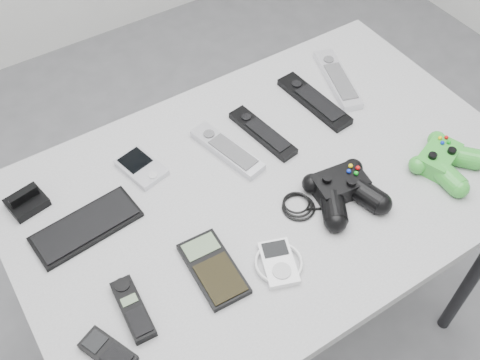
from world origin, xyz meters
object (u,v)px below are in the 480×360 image
mp3_player (279,263)px  remote_silver_b (337,78)px  controller_black (344,189)px  desk (268,200)px  pda (141,167)px  calculator (213,268)px  pda_keyboard (86,226)px  cordless_handset (133,309)px  remote_black_a (262,133)px  mobile_phone (108,352)px  remote_silver_a (227,150)px  remote_black_b (314,101)px  controller_green (445,159)px

mp3_player → remote_silver_b: bearing=59.8°
controller_black → desk: bearing=141.1°
pda → desk: bearing=-53.1°
calculator → mp3_player: 0.13m
pda_keyboard → pda: (0.17, 0.08, 0.00)m
pda → cordless_handset: bearing=-131.8°
remote_black_a → mobile_phone: (-0.54, -0.30, -0.00)m
remote_black_a → controller_black: (0.04, -0.25, 0.02)m
remote_silver_a → remote_silver_b: same height
remote_black_b → calculator: 0.54m
pda → remote_black_b: bearing=-17.6°
remote_silver_a → cordless_handset: bearing=-158.6°
remote_black_b → calculator: remote_black_b is taller
remote_silver_b → controller_black: bearing=-109.3°
desk → pda: pda is taller
calculator → mp3_player: bearing=-24.2°
remote_silver_b → controller_black: 0.39m
calculator → remote_black_b: bearing=33.9°
calculator → remote_black_a: bearing=44.2°
desk → remote_silver_a: (-0.03, 0.13, 0.08)m
remote_black_a → controller_green: size_ratio=1.24×
remote_black_b → cordless_handset: bearing=-161.9°
pda → remote_silver_a: size_ratio=0.56×
desk → pda: size_ratio=10.19×
pda → mp3_player: same height
mp3_player → controller_green: size_ratio=0.65×
desk → mobile_phone: mobile_phone is taller
pda_keyboard → mp3_player: 0.41m
pda → mp3_player: bearing=-85.4°
mobile_phone → calculator: 0.25m
remote_black_b → remote_silver_b: (0.10, 0.03, 0.00)m
desk → pda_keyboard: (-0.40, 0.11, 0.07)m
remote_black_b → remote_silver_b: size_ratio=0.99×
remote_silver_b → mp3_player: size_ratio=2.19×
remote_silver_a → desk: bearing=-88.6°
pda_keyboard → mp3_player: mp3_player is taller
remote_black_b → cordless_handset: size_ratio=1.66×
pda → calculator: bearing=-102.5°
desk → pda_keyboard: bearing=164.8°
remote_black_a → controller_black: controller_black is taller
controller_black → controller_green: (0.25, -0.06, -0.00)m
pda_keyboard → controller_green: controller_green is taller
remote_silver_a → mobile_phone: (-0.44, -0.30, -0.00)m
remote_silver_a → controller_black: (0.14, -0.25, 0.02)m
desk → remote_black_a: remote_black_a is taller
desk → remote_silver_b: 0.40m
calculator → controller_green: 0.59m
pda → controller_black: (0.34, -0.31, 0.02)m
controller_black → controller_green: 0.26m
remote_black_b → remote_silver_b: remote_silver_b is taller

